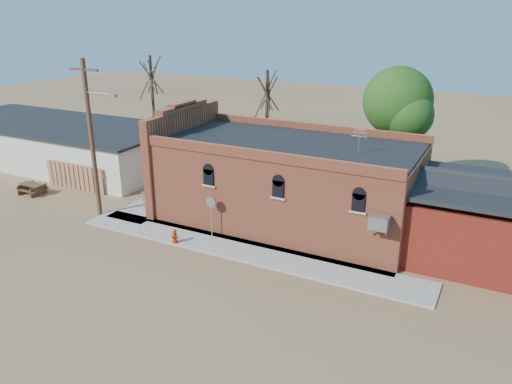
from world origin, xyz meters
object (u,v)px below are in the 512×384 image
at_px(stop_sign, 211,206).
at_px(fire_hydrant, 175,236).
at_px(utility_pole, 92,136).
at_px(trash_barrel, 152,201).
at_px(brick_bar, 282,181).
at_px(picnic_table, 32,187).

bearing_deg(stop_sign, fire_hydrant, -108.88).
relative_size(utility_pole, trash_barrel, 10.20).
distance_m(brick_bar, picnic_table, 16.84).
bearing_deg(fire_hydrant, brick_bar, 68.59).
relative_size(brick_bar, trash_barrel, 18.58).
distance_m(utility_pole, trash_barrel, 5.22).
bearing_deg(trash_barrel, fire_hydrant, -39.35).
bearing_deg(fire_hydrant, stop_sign, 60.21).
bearing_deg(trash_barrel, stop_sign, -18.94).
relative_size(brick_bar, picnic_table, 9.65).
xyz_separation_m(stop_sign, picnic_table, (-14.08, 0.34, -1.36)).
bearing_deg(picnic_table, stop_sign, -1.81).
xyz_separation_m(utility_pole, fire_hydrant, (6.23, -1.20, -4.33)).
xyz_separation_m(utility_pole, stop_sign, (7.55, 0.29, -2.95)).
bearing_deg(utility_pole, picnic_table, 174.50).
height_order(stop_sign, trash_barrel, stop_sign).
height_order(fire_hydrant, trash_barrel, trash_barrel).
height_order(brick_bar, stop_sign, brick_bar).
bearing_deg(picnic_table, utility_pole, -5.95).
distance_m(fire_hydrant, picnic_table, 12.90).
height_order(brick_bar, fire_hydrant, brick_bar).
bearing_deg(utility_pole, brick_bar, 23.69).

